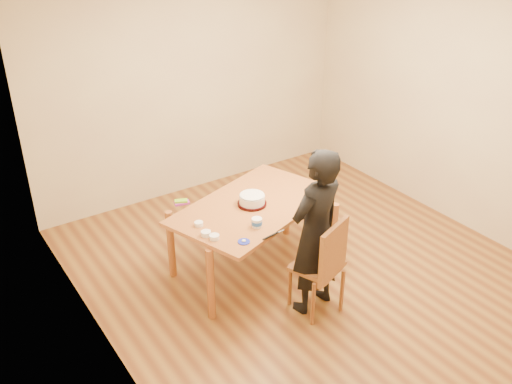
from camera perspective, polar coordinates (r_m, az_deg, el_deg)
room_shell at (r=5.28m, az=3.60°, el=5.91°), size 4.00×4.50×2.70m
dining_table at (r=5.29m, az=-0.30°, el=-1.42°), size 1.73×1.34×0.04m
dining_chair at (r=5.00m, az=6.13°, el=-7.35°), size 0.49×0.49×0.04m
cake_plate at (r=5.27m, az=-0.40°, el=-1.18°), size 0.27×0.27×0.02m
cake at (r=5.25m, az=-0.40°, el=-0.73°), size 0.24×0.24×0.08m
frosting_dome at (r=5.23m, az=-0.40°, el=-0.24°), size 0.23×0.23×0.03m
frosting_tub at (r=4.92m, az=0.08°, el=-3.07°), size 0.09×0.09×0.08m
frosting_lid at (r=4.73m, az=-1.22°, el=-4.99°), size 0.10×0.10×0.01m
frosting_dollop at (r=4.72m, az=-1.22°, el=-4.86°), size 0.04×0.04×0.02m
ramekin_green at (r=4.77m, az=-4.19°, el=-4.51°), size 0.08×0.08×0.04m
ramekin_yellow at (r=4.97m, az=-5.75°, el=-3.19°), size 0.08×0.08×0.04m
ramekin_multi at (r=4.83m, az=-5.02°, el=-4.15°), size 0.09×0.09×0.04m
candy_box_pink at (r=5.33m, az=-7.43°, el=-1.08°), size 0.15×0.10×0.02m
candy_box_green at (r=5.32m, az=-7.51°, el=-0.89°), size 0.13×0.10×0.02m
spatula at (r=4.81m, az=1.46°, el=-4.42°), size 0.17×0.04×0.01m
person at (r=4.85m, az=5.98°, el=-4.06°), size 0.61×0.45×1.53m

